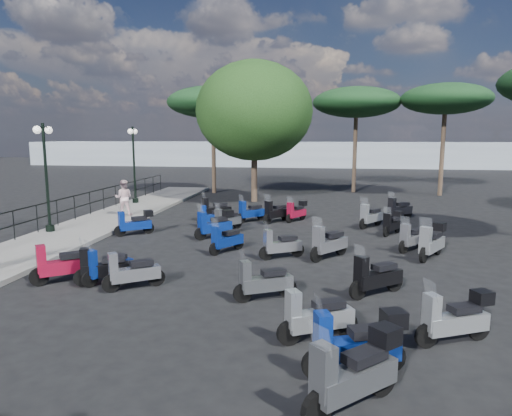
# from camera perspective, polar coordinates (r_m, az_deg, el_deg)

# --- Properties ---
(ground) EXTENTS (120.00, 120.00, 0.00)m
(ground) POSITION_cam_1_polar(r_m,az_deg,el_deg) (14.90, -4.63, -6.24)
(ground) COLOR black
(ground) RESTS_ON ground
(sidewalk) EXTENTS (3.00, 30.00, 0.15)m
(sidewalk) POSITION_cam_1_polar(r_m,az_deg,el_deg) (19.99, -21.05, -2.64)
(sidewalk) COLOR slate
(sidewalk) RESTS_ON ground
(railing) EXTENTS (0.04, 26.04, 1.10)m
(railing) POSITION_cam_1_polar(r_m,az_deg,el_deg) (20.36, -24.65, -0.31)
(railing) COLOR black
(railing) RESTS_ON sidewalk
(lamp_post_1) EXTENTS (0.44, 1.24, 4.24)m
(lamp_post_1) POSITION_cam_1_polar(r_m,az_deg,el_deg) (19.64, -24.78, 4.29)
(lamp_post_1) COLOR black
(lamp_post_1) RESTS_ON sidewalk
(lamp_post_2) EXTENTS (0.45, 1.24, 4.24)m
(lamp_post_2) POSITION_cam_1_polar(r_m,az_deg,el_deg) (26.46, -15.03, 5.85)
(lamp_post_2) COLOR black
(lamp_post_2) RESTS_ON sidewalk
(pedestrian_far) EXTENTS (0.95, 0.82, 1.69)m
(pedestrian_far) POSITION_cam_1_polar(r_m,az_deg,el_deg) (22.52, -16.21, 1.25)
(pedestrian_far) COLOR silver
(pedestrian_far) RESTS_ON sidewalk
(scooter_1) EXTENTS (1.43, 1.18, 1.39)m
(scooter_1) POSITION_cam_1_polar(r_m,az_deg,el_deg) (13.39, -23.07, -6.60)
(scooter_1) COLOR black
(scooter_1) RESTS_ON ground
(scooter_2) EXTENTS (1.54, 0.85, 1.31)m
(scooter_2) POSITION_cam_1_polar(r_m,az_deg,el_deg) (12.82, -18.45, -7.15)
(scooter_2) COLOR black
(scooter_2) RESTS_ON ground
(scooter_3) EXTENTS (1.33, 1.12, 1.26)m
(scooter_3) POSITION_cam_1_polar(r_m,az_deg,el_deg) (18.69, -14.93, -1.86)
(scooter_3) COLOR black
(scooter_3) RESTS_ON ground
(scooter_4) EXTENTS (1.39, 0.82, 1.20)m
(scooter_4) POSITION_cam_1_polar(r_m,az_deg,el_deg) (19.89, -5.38, -1.11)
(scooter_4) COLOR black
(scooter_4) RESTS_ON ground
(scooter_5) EXTENTS (1.46, 1.09, 1.37)m
(scooter_5) POSITION_cam_1_polar(r_m,az_deg,el_deg) (21.36, -5.13, -0.24)
(scooter_5) COLOR black
(scooter_5) RESTS_ON ground
(scooter_7) EXTENTS (0.98, 1.35, 1.25)m
(scooter_7) POSITION_cam_1_polar(r_m,az_deg,el_deg) (12.98, -18.05, -7.02)
(scooter_7) COLOR black
(scooter_7) RESTS_ON ground
(scooter_8) EXTENTS (1.39, 1.01, 1.28)m
(scooter_8) POSITION_cam_1_polar(r_m,az_deg,el_deg) (12.24, -15.23, -7.80)
(scooter_8) COLOR black
(scooter_8) RESTS_ON ground
(scooter_9) EXTENTS (1.32, 1.34, 1.37)m
(scooter_9) POSITION_cam_1_polar(r_m,az_deg,el_deg) (17.62, -5.18, -2.12)
(scooter_9) COLOR black
(scooter_9) RESTS_ON ground
(scooter_10) EXTENTS (1.01, 1.27, 1.22)m
(scooter_10) POSITION_cam_1_polar(r_m,az_deg,el_deg) (18.98, -3.67, -1.57)
(scooter_10) COLOR black
(scooter_10) RESTS_ON ground
(scooter_11) EXTENTS (1.09, 1.39, 1.32)m
(scooter_11) POSITION_cam_1_polar(r_m,az_deg,el_deg) (20.65, 2.49, -0.58)
(scooter_11) COLOR black
(scooter_11) RESTS_ON ground
(scooter_13) EXTENTS (1.55, 0.95, 1.36)m
(scooter_13) POSITION_cam_1_polar(r_m,az_deg,el_deg) (9.08, 7.54, -13.43)
(scooter_13) COLOR black
(scooter_13) RESTS_ON ground
(scooter_14) EXTENTS (1.41, 0.92, 1.25)m
(scooter_14) POSITION_cam_1_polar(r_m,az_deg,el_deg) (14.69, 3.12, -4.69)
(scooter_14) COLOR black
(scooter_14) RESTS_ON ground
(scooter_15) EXTENTS (0.96, 1.37, 1.25)m
(scooter_15) POSITION_cam_1_polar(r_m,az_deg,el_deg) (15.43, -3.77, -4.02)
(scooter_15) COLOR black
(scooter_15) RESTS_ON ground
(scooter_16) EXTENTS (0.91, 1.33, 1.18)m
(scooter_16) POSITION_cam_1_polar(r_m,az_deg,el_deg) (21.03, 5.07, -0.47)
(scooter_16) COLOR black
(scooter_16) RESTS_ON ground
(scooter_17) EXTENTS (1.21, 1.21, 1.28)m
(scooter_17) POSITION_cam_1_polar(r_m,az_deg,el_deg) (20.80, -0.66, -0.54)
(scooter_17) COLOR black
(scooter_17) RESTS_ON ground
(scooter_18) EXTENTS (1.47, 1.39, 1.47)m
(scooter_18) POSITION_cam_1_polar(r_m,az_deg,el_deg) (7.10, 12.11, -19.62)
(scooter_18) COLOR black
(scooter_18) RESTS_ON ground
(scooter_19) EXTENTS (1.74, 0.85, 1.43)m
(scooter_19) POSITION_cam_1_polar(r_m,az_deg,el_deg) (7.98, 12.42, -16.34)
(scooter_19) COLOR black
(scooter_19) RESTS_ON ground
(scooter_20) EXTENTS (1.48, 0.89, 1.28)m
(scooter_20) POSITION_cam_1_polar(r_m,az_deg,el_deg) (11.09, 0.98, -9.26)
(scooter_20) COLOR black
(scooter_20) RESTS_ON ground
(scooter_21) EXTENTS (1.21, 1.50, 1.44)m
(scooter_21) POSITION_cam_1_polar(r_m,az_deg,el_deg) (14.81, 9.05, -4.42)
(scooter_21) COLOR black
(scooter_21) RESTS_ON ground
(scooter_22) EXTENTS (0.92, 1.31, 1.18)m
(scooter_22) POSITION_cam_1_polar(r_m,az_deg,el_deg) (18.96, 16.69, -1.89)
(scooter_22) COLOR black
(scooter_22) RESTS_ON ground
(scooter_23) EXTENTS (1.10, 1.43, 1.35)m
(scooter_23) POSITION_cam_1_polar(r_m,az_deg,el_deg) (20.14, 14.12, -1.07)
(scooter_23) COLOR black
(scooter_23) RESTS_ON ground
(scooter_25) EXTENTS (1.54, 0.90, 1.32)m
(scooter_25) POSITION_cam_1_polar(r_m,az_deg,el_deg) (9.66, 23.62, -12.58)
(scooter_25) COLOR black
(scooter_25) RESTS_ON ground
(scooter_26) EXTENTS (1.41, 1.14, 1.36)m
(scooter_26) POSITION_cam_1_polar(r_m,az_deg,el_deg) (11.74, 14.74, -8.39)
(scooter_26) COLOR black
(scooter_26) RESTS_ON ground
(scooter_27) EXTENTS (1.11, 1.60, 1.43)m
(scooter_27) POSITION_cam_1_polar(r_m,az_deg,el_deg) (15.71, 21.13, -4.01)
(scooter_27) COLOR black
(scooter_27) RESTS_ON ground
(scooter_28) EXTENTS (1.10, 1.28, 1.27)m
(scooter_28) POSITION_cam_1_polar(r_m,az_deg,el_deg) (16.54, 18.92, -3.60)
(scooter_28) COLOR black
(scooter_28) RESTS_ON ground
(scooter_29) EXTENTS (1.36, 1.20, 1.37)m
(scooter_29) POSITION_cam_1_polar(r_m,az_deg,el_deg) (22.36, 17.43, -0.21)
(scooter_29) COLOR black
(scooter_29) RESTS_ON ground
(broadleaf_tree) EXTENTS (6.78, 6.78, 8.19)m
(broadleaf_tree) POSITION_cam_1_polar(r_m,az_deg,el_deg) (27.04, -0.22, 12.02)
(broadleaf_tree) COLOR #38281E
(broadleaf_tree) RESTS_ON ground
(pine_0) EXTENTS (5.91, 5.91, 7.14)m
(pine_0) POSITION_cam_1_polar(r_m,az_deg,el_deg) (32.31, 12.45, 12.74)
(pine_0) COLOR #38281E
(pine_0) RESTS_ON ground
(pine_1) EXTENTS (5.63, 5.63, 7.19)m
(pine_1) POSITION_cam_1_polar(r_m,az_deg,el_deg) (32.14, 22.63, 12.45)
(pine_1) COLOR #38281E
(pine_1) RESTS_ON ground
(pine_2) EXTENTS (6.09, 6.09, 7.15)m
(pine_2) POSITION_cam_1_polar(r_m,az_deg,el_deg) (31.32, -5.41, 12.98)
(pine_2) COLOR #38281E
(pine_2) RESTS_ON ground
(distant_hills) EXTENTS (70.00, 8.00, 3.00)m
(distant_hills) POSITION_cam_1_polar(r_m,az_deg,el_deg) (59.12, 5.40, 6.74)
(distant_hills) COLOR gray
(distant_hills) RESTS_ON ground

